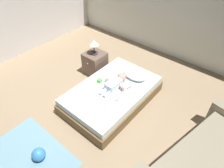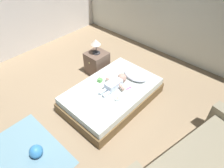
{
  "view_description": "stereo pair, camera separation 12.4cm",
  "coord_description": "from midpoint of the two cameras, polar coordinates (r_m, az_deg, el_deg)",
  "views": [
    {
      "loc": [
        1.9,
        -1.52,
        2.91
      ],
      "look_at": [
        0.09,
        0.62,
        0.46
      ],
      "focal_mm": 31.47,
      "sensor_mm": 36.0,
      "label": 1
    },
    {
      "loc": [
        1.99,
        -1.44,
        2.91
      ],
      "look_at": [
        0.09,
        0.62,
        0.46
      ],
      "focal_mm": 31.47,
      "sensor_mm": 36.0,
      "label": 2
    }
  ],
  "objects": [
    {
      "name": "pillow",
      "position": [
        4.03,
        5.75,
        2.73
      ],
      "size": [
        0.51,
        0.34,
        0.11
      ],
      "color": "silver",
      "rests_on": "bed"
    },
    {
      "name": "couch",
      "position": [
        3.19,
        26.35,
        -21.08
      ],
      "size": [
        1.41,
        2.16,
        0.83
      ],
      "color": "gray",
      "rests_on": "ground_plane"
    },
    {
      "name": "rug",
      "position": [
        3.56,
        -24.01,
        -19.15
      ],
      "size": [
        1.43,
        0.98,
        0.01
      ],
      "color": "#709BAD",
      "rests_on": "ground_plane"
    },
    {
      "name": "baby",
      "position": [
        3.78,
        0.14,
        0.36
      ],
      "size": [
        0.47,
        0.67,
        0.18
      ],
      "color": "white",
      "rests_on": "bed"
    },
    {
      "name": "nightstand",
      "position": [
        4.63,
        -5.69,
        6.03
      ],
      "size": [
        0.44,
        0.47,
        0.52
      ],
      "color": "brown",
      "rests_on": "ground_plane"
    },
    {
      "name": "ground_plane",
      "position": [
        3.8,
        -8.19,
        -9.43
      ],
      "size": [
        8.0,
        8.0,
        0.0
      ],
      "primitive_type": "plane",
      "color": "#9C8263"
    },
    {
      "name": "baby_bottle",
      "position": [
        3.53,
        0.9,
        -4.29
      ],
      "size": [
        0.09,
        0.11,
        0.08
      ],
      "color": "white",
      "rests_on": "bed"
    },
    {
      "name": "toy_ball",
      "position": [
        3.41,
        -21.58,
        -18.52
      ],
      "size": [
        0.21,
        0.21,
        0.21
      ],
      "primitive_type": "sphere",
      "color": "#3A8AD5",
      "rests_on": "rug"
    },
    {
      "name": "lamp",
      "position": [
        4.35,
        -6.15,
        11.62
      ],
      "size": [
        0.22,
        0.22,
        0.34
      ],
      "color": "#333338",
      "rests_on": "nightstand"
    },
    {
      "name": "toy_block",
      "position": [
        3.9,
        -4.57,
        0.96
      ],
      "size": [
        0.09,
        0.09,
        0.08
      ],
      "color": "#68C55C",
      "rests_on": "bed"
    },
    {
      "name": "wall_behind_bed",
      "position": [
        5.13,
        17.05,
        21.52
      ],
      "size": [
        8.0,
        0.12,
        2.65
      ],
      "primitive_type": "cube",
      "color": "silver",
      "rests_on": "ground_plane"
    },
    {
      "name": "bed",
      "position": [
        3.91,
        -0.91,
        -3.15
      ],
      "size": [
        1.21,
        1.91,
        0.36
      ],
      "color": "brown",
      "rests_on": "ground_plane"
    },
    {
      "name": "toothbrush",
      "position": [
        3.79,
        4.13,
        -0.97
      ],
      "size": [
        0.04,
        0.14,
        0.02
      ],
      "color": "#B026A5",
      "rests_on": "bed"
    }
  ]
}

